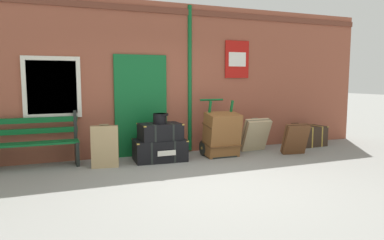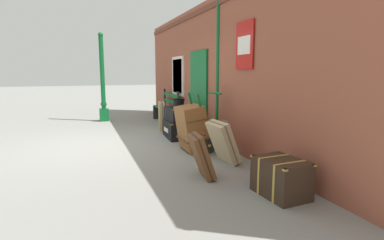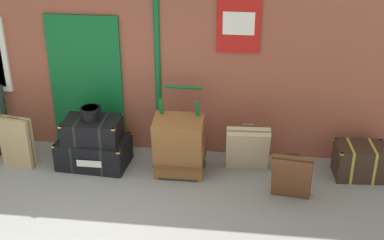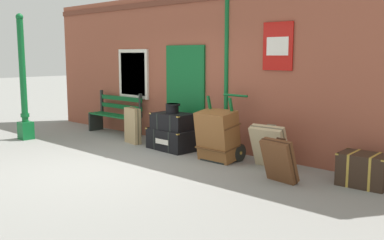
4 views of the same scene
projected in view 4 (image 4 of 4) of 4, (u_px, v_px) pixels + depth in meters
The scene contains 13 objects.
ground_plane at pixel (106, 168), 7.43m from camera, with size 60.00×60.00×0.00m, color gray.
brick_facade at pixel (206, 70), 9.08m from camera, with size 10.40×0.35×3.20m.
lamp_post at pixel (24, 93), 9.83m from camera, with size 0.28×0.28×2.80m.
platform_bench at pixel (116, 115), 10.64m from camera, with size 1.60×0.43×1.01m.
steamer_trunk_base at pixel (173, 139), 8.90m from camera, with size 1.05×0.71×0.43m.
steamer_trunk_middle at pixel (173, 121), 8.82m from camera, with size 0.82×0.57×0.33m.
round_hatbox at pixel (172, 108), 8.78m from camera, with size 0.30×0.28×0.20m.
porters_trolley at pixel (224, 145), 8.03m from camera, with size 0.71×0.69×1.18m.
large_brown_trunk at pixel (218, 136), 7.87m from camera, with size 0.70×0.56×0.93m.
suitcase_umber at pixel (279, 161), 6.56m from camera, with size 0.55×0.42×0.68m.
suitcase_brown at pixel (133, 126), 9.49m from camera, with size 0.50×0.24×0.81m.
suitcase_olive at pixel (270, 146), 7.41m from camera, with size 0.63×0.46×0.74m.
corner_trunk at pixel (364, 170), 6.41m from camera, with size 0.72×0.53×0.49m.
Camera 4 is at (6.01, -4.28, 1.91)m, focal length 41.11 mm.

